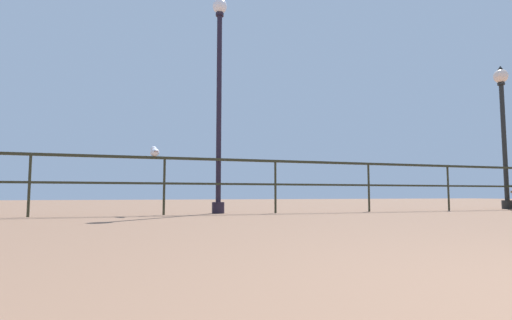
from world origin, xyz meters
name	(u,v)px	position (x,y,z in m)	size (l,w,h in m)	color
pier_railing	(222,173)	(0.00, 7.60, 0.79)	(19.63, 0.05, 1.06)	#2D2C1A
lamppost_center	(219,87)	(-0.02, 7.86, 2.53)	(0.29, 0.29, 4.45)	black
lamppost_right	(503,120)	(7.59, 7.86, 2.32)	(0.36, 0.36, 3.76)	black
seagull_on_rail	(155,152)	(-1.27, 7.62, 1.15)	(0.18, 0.42, 0.20)	white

